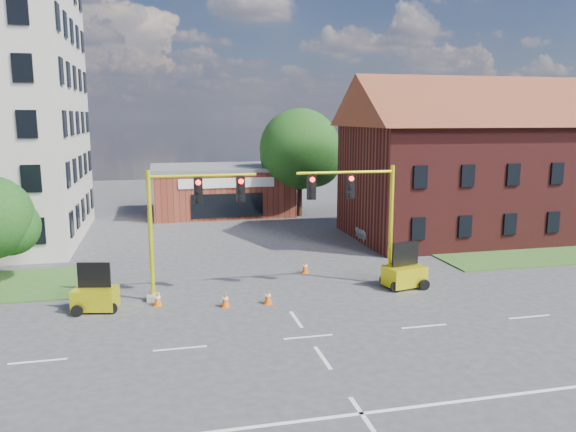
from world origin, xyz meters
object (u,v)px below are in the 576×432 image
at_px(signal_mast_west, 186,218).
at_px(trailer_east, 404,274).
at_px(trailer_west, 95,296).
at_px(signal_mast_east, 361,211).
at_px(pickup_white, 392,231).

xyz_separation_m(signal_mast_west, trailer_east, (10.88, -0.70, -3.21)).
relative_size(signal_mast_west, trailer_east, 2.75).
bearing_deg(trailer_west, trailer_east, 12.92).
bearing_deg(signal_mast_east, signal_mast_west, 180.00).
height_order(trailer_west, trailer_east, trailer_east).
relative_size(trailer_east, pickup_white, 0.46).
height_order(signal_mast_east, pickup_white, signal_mast_east).
distance_m(signal_mast_east, trailer_east, 3.94).
bearing_deg(signal_mast_east, trailer_west, -176.29).
relative_size(trailer_west, trailer_east, 0.94).
xyz_separation_m(signal_mast_east, trailer_west, (-12.87, -0.83, -3.26)).
distance_m(signal_mast_east, trailer_west, 13.30).
distance_m(trailer_west, trailer_east, 15.04).
distance_m(signal_mast_west, pickup_white, 17.88).
height_order(signal_mast_west, signal_mast_east, same).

